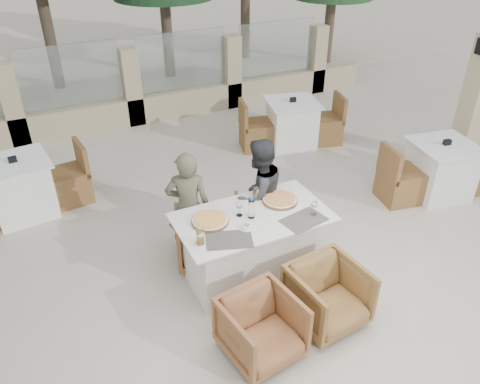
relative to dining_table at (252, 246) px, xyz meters
name	(u,v)px	position (x,y,z in m)	size (l,w,h in m)	color
ground	(254,280)	(-0.03, -0.11, -0.39)	(80.00, 80.00, 0.00)	beige
sand_patch	(63,25)	(-0.03, 13.89, -0.38)	(30.00, 16.00, 0.01)	beige
perimeter_wall_far	(131,82)	(-0.03, 4.69, 0.42)	(10.00, 0.34, 1.60)	tan
lantern_pillar	(474,103)	(4.17, 0.89, 0.61)	(0.34, 0.34, 2.00)	beige
dining_table	(252,246)	(0.00, 0.00, 0.00)	(1.60, 0.90, 0.77)	silver
placemat_near_left	(229,240)	(-0.39, -0.25, 0.39)	(0.45, 0.30, 0.00)	#554F49
placemat_near_right	(304,220)	(0.44, -0.29, 0.39)	(0.45, 0.30, 0.00)	#5C564F
pizza_left	(210,220)	(-0.44, 0.10, 0.41)	(0.38, 0.38, 0.05)	orange
pizza_right	(280,200)	(0.40, 0.12, 0.41)	(0.39, 0.39, 0.05)	#CB4E1B
water_bottle	(251,208)	(-0.02, -0.01, 0.51)	(0.07, 0.07, 0.24)	silver
wine_glass_centre	(239,208)	(-0.12, 0.08, 0.48)	(0.08, 0.08, 0.18)	white
wine_glass_corner	(314,207)	(0.58, -0.25, 0.48)	(0.08, 0.08, 0.18)	silver
beer_glass_left	(200,237)	(-0.66, -0.18, 0.46)	(0.07, 0.07, 0.15)	gold
beer_glass_right	(256,193)	(0.19, 0.29, 0.45)	(0.07, 0.07, 0.13)	orange
olive_dish	(246,226)	(-0.15, -0.15, 0.41)	(0.11, 0.11, 0.04)	white
armchair_far_left	(206,237)	(-0.35, 0.46, -0.07)	(0.67, 0.68, 0.62)	#905C34
armchair_far_right	(261,221)	(0.37, 0.49, -0.10)	(0.60, 0.62, 0.57)	#925B35
armchair_near_left	(262,328)	(-0.42, -1.00, -0.08)	(0.64, 0.66, 0.60)	#945E36
armchair_near_right	(328,295)	(0.35, -0.92, -0.07)	(0.66, 0.68, 0.62)	olive
diner_left	(188,207)	(-0.49, 0.60, 0.29)	(0.49, 0.32, 1.34)	#565840
diner_right	(258,195)	(0.31, 0.45, 0.30)	(0.67, 0.52, 1.38)	#343639
bg_table_a	(21,188)	(-2.15, 2.39, 0.00)	(1.64, 0.82, 0.77)	white
bg_table_b	(291,124)	(2.10, 2.62, 0.00)	(1.64, 0.82, 0.77)	white
bg_table_c	(440,170)	(3.12, 0.35, 0.00)	(1.64, 0.82, 0.77)	white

